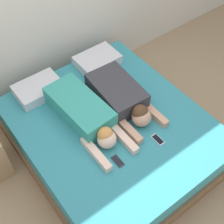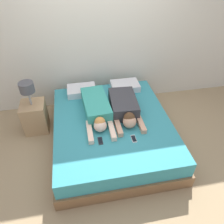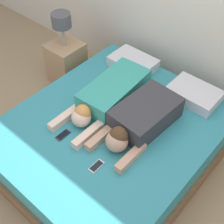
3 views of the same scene
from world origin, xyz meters
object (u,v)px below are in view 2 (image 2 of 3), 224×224
at_px(bed, 112,131).
at_px(person_left, 97,109).
at_px(cell_phone_right, 134,139).
at_px(pillow_head_left, 82,90).
at_px(nightstand, 34,114).
at_px(person_right, 125,108).
at_px(pillow_head_right, 125,86).
at_px(cell_phone_left, 100,141).

bearing_deg(bed, person_left, 138.66).
bearing_deg(cell_phone_right, pillow_head_left, 115.99).
xyz_separation_m(pillow_head_left, nightstand, (-0.79, -0.27, -0.18)).
relative_size(pillow_head_left, person_right, 0.53).
bearing_deg(pillow_head_left, person_right, -47.94).
xyz_separation_m(pillow_head_right, person_left, (-0.58, -0.60, 0.05)).
bearing_deg(nightstand, pillow_head_right, 9.88).
xyz_separation_m(person_right, cell_phone_right, (-0.00, -0.56, -0.10)).
xyz_separation_m(person_left, nightstand, (-0.97, 0.33, -0.23)).
bearing_deg(person_left, person_right, -7.28).
bearing_deg(cell_phone_left, cell_phone_right, -5.83).
xyz_separation_m(pillow_head_left, person_right, (0.59, -0.66, 0.05)).
relative_size(person_right, cell_phone_right, 6.71).
distance_m(bed, cell_phone_right, 0.53).
bearing_deg(pillow_head_left, bed, -64.10).
height_order(person_right, cell_phone_right, person_right).
distance_m(bed, nightstand, 1.28).
distance_m(person_left, cell_phone_left, 0.57).
relative_size(pillow_head_left, pillow_head_right, 1.00).
bearing_deg(cell_phone_right, nightstand, 145.78).
bearing_deg(person_right, bed, -150.23).
distance_m(pillow_head_right, cell_phone_right, 1.22).
xyz_separation_m(pillow_head_right, cell_phone_right, (-0.17, -1.21, -0.05)).
xyz_separation_m(pillow_head_left, person_left, (0.18, -0.60, 0.05)).
relative_size(person_left, cell_phone_left, 7.99).
bearing_deg(pillow_head_right, cell_phone_left, -117.55).
xyz_separation_m(bed, person_left, (-0.20, 0.18, 0.32)).
bearing_deg(pillow_head_right, pillow_head_left, 180.00).
xyz_separation_m(pillow_head_right, cell_phone_left, (-0.61, -1.17, -0.05)).
distance_m(pillow_head_left, cell_phone_right, 1.35).
relative_size(person_left, nightstand, 1.19).
bearing_deg(person_left, nightstand, 161.08).
bearing_deg(pillow_head_right, person_left, -133.73).
relative_size(cell_phone_left, cell_phone_right, 1.00).
height_order(pillow_head_left, person_right, person_right).
xyz_separation_m(person_left, cell_phone_right, (0.41, -0.61, -0.10)).
relative_size(cell_phone_right, nightstand, 0.15).
height_order(pillow_head_left, pillow_head_right, same).
height_order(pillow_head_left, cell_phone_left, pillow_head_left).
distance_m(pillow_head_left, nightstand, 0.86).
bearing_deg(cell_phone_right, cell_phone_left, 174.17).
distance_m(person_left, person_right, 0.42).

